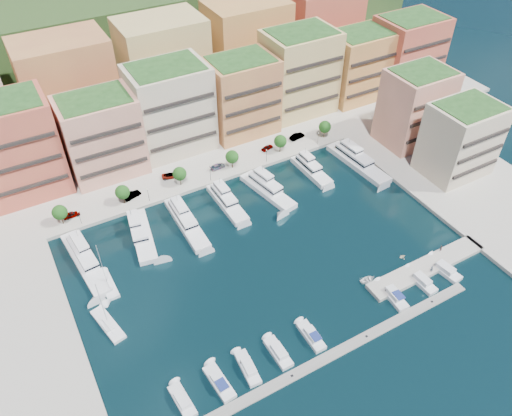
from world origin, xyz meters
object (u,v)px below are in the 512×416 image
object	(u,v)px
cruiser_9	(444,269)
tree_1	(122,192)
yacht_2	(185,220)
tender_0	(368,280)
yacht_1	(141,233)
yacht_6	(356,160)
cruiser_2	(248,368)
car_3	(217,166)
cruiser_3	(278,353)
yacht_5	(310,168)
yacht_4	(267,189)
sailboat_2	(108,286)
lamppost_4	(318,137)
cruiser_0	(182,401)
car_0	(71,215)
yacht_3	(226,200)
car_1	(132,195)
car_5	(297,136)
cruiser_8	(421,281)
person_0	(432,269)
tree_5	(325,127)
cruiser_7	(393,295)
lamppost_0	(79,215)
tree_4	(280,141)
sailboat_1	(108,325)
lamppost_2	(210,172)
yacht_0	(84,259)
tender_1	(402,257)
car_4	(267,148)
tree_0	(60,212)
lamppost_1	(148,193)
tree_3	(232,157)
tree_2	(180,174)
cruiser_1	(219,383)
car_2	(170,175)
person_1	(441,248)
lamppost_3	(267,154)
cruiser_4	(311,336)

from	to	relation	value
cruiser_9	tree_1	bearing A→B (deg)	134.38
yacht_2	tender_0	world-z (taller)	yacht_2
yacht_1	yacht_6	xyz separation A→B (m)	(65.10, -1.82, 0.12)
cruiser_2	car_3	size ratio (longest dim) A/B	1.71
cruiser_3	yacht_5	bearing A→B (deg)	50.14
yacht_4	sailboat_2	xyz separation A→B (m)	(-47.67, -11.42, -0.78)
lamppost_4	sailboat_2	world-z (taller)	sailboat_2
cruiser_0	car_0	distance (m)	59.83
cruiser_0	sailboat_2	bearing A→B (deg)	96.54
yacht_3	yacht_5	xyz separation A→B (m)	(27.40, 0.82, 0.00)
car_1	car_5	size ratio (longest dim) A/B	0.95
cruiser_3	car_0	xyz separation A→B (m)	(-25.74, 59.58, 1.17)
yacht_6	yacht_1	bearing A→B (deg)	178.40
lamppost_4	cruiser_8	bearing A→B (deg)	-100.35
cruiser_2	person_0	world-z (taller)	person_0
tree_5	cruiser_7	bearing A→B (deg)	-111.14
lamppost_0	cruiser_0	world-z (taller)	lamppost_0
yacht_2	yacht_4	bearing A→B (deg)	2.00
tree_4	tender_0	distance (m)	52.65
sailboat_1	car_1	bearing A→B (deg)	63.94
lamppost_2	yacht_6	size ratio (longest dim) A/B	0.18
yacht_0	tender_1	size ratio (longest dim) A/B	13.47
car_0	car_5	size ratio (longest dim) A/B	0.83
car_5	person_0	bearing A→B (deg)	168.01
sailboat_1	car_4	size ratio (longest dim) A/B	3.37
lamppost_4	car_3	xyz separation A→B (m)	(-31.93, 4.02, -2.15)
cruiser_2	lamppost_0	bearing A→B (deg)	107.31
tree_0	cruiser_3	size ratio (longest dim) A/B	0.74
lamppost_2	yacht_5	bearing A→B (deg)	-18.84
yacht_2	lamppost_1	bearing A→B (deg)	113.91
tree_3	yacht_2	size ratio (longest dim) A/B	0.27
tree_5	tree_2	bearing A→B (deg)	180.00
tender_1	car_4	xyz separation A→B (m)	(-6.09, 53.19, 1.22)
tree_1	cruiser_1	bearing A→B (deg)	-90.72
lamppost_4	cruiser_0	distance (m)	88.20
yacht_5	cruiser_7	distance (m)	47.54
yacht_3	car_3	world-z (taller)	yacht_3
tree_3	car_0	distance (m)	45.61
tree_1	tender_1	distance (m)	71.99
yacht_3	car_3	distance (m)	14.76
yacht_2	cruiser_8	world-z (taller)	yacht_2
tree_1	yacht_5	distance (m)	52.51
lamppost_2	car_0	world-z (taller)	lamppost_2
car_2	person_1	size ratio (longest dim) A/B	2.96
tree_4	sailboat_2	world-z (taller)	sailboat_2
lamppost_3	tree_5	bearing A→B (deg)	5.97
cruiser_4	car_2	xyz separation A→B (m)	(-5.38, 62.50, 1.10)
cruiser_1	cruiser_8	size ratio (longest dim) A/B	1.03
yacht_0	yacht_1	bearing A→B (deg)	7.29
tree_0	car_0	xyz separation A→B (m)	(2.51, 1.50, -3.03)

